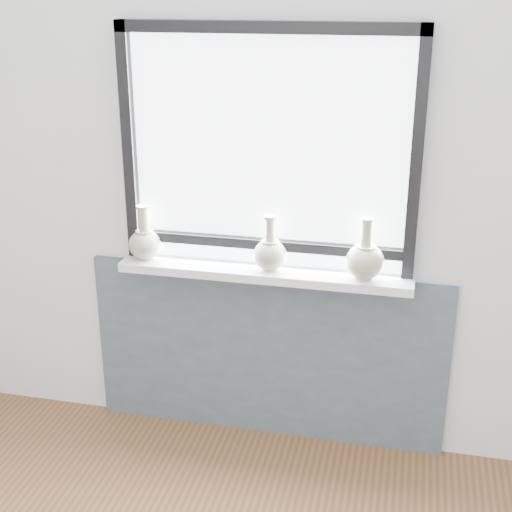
% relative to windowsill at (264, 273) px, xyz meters
% --- Properties ---
extents(back_wall, '(3.60, 0.02, 2.60)m').
position_rel_windowsill_xyz_m(back_wall, '(0.00, 0.10, 0.42)').
color(back_wall, silver).
rests_on(back_wall, ground).
extents(apron_panel, '(1.70, 0.03, 0.86)m').
position_rel_windowsill_xyz_m(apron_panel, '(0.00, 0.07, -0.45)').
color(apron_panel, '#4C5A66').
rests_on(apron_panel, ground).
extents(windowsill, '(1.32, 0.18, 0.04)m').
position_rel_windowsill_xyz_m(windowsill, '(0.00, 0.00, 0.00)').
color(windowsill, white).
rests_on(windowsill, apron_panel).
extents(window, '(1.30, 0.06, 1.05)m').
position_rel_windowsill_xyz_m(window, '(0.00, 0.06, 0.56)').
color(window, black).
rests_on(window, windowsill).
extents(vase_a, '(0.15, 0.15, 0.25)m').
position_rel_windowsill_xyz_m(vase_a, '(-0.56, 0.00, 0.10)').
color(vase_a, '#A5AC8B').
rests_on(vase_a, windowsill).
extents(vase_b, '(0.15, 0.15, 0.25)m').
position_rel_windowsill_xyz_m(vase_b, '(0.03, -0.00, 0.10)').
color(vase_b, '#A5AC8B').
rests_on(vase_b, windowsill).
extents(vase_c, '(0.17, 0.17, 0.27)m').
position_rel_windowsill_xyz_m(vase_c, '(0.44, -0.01, 0.11)').
color(vase_c, '#A5AC8B').
rests_on(vase_c, windowsill).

